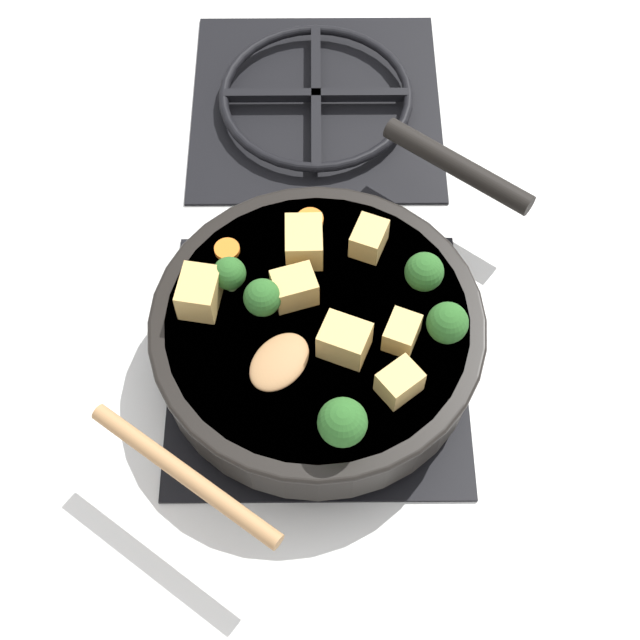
# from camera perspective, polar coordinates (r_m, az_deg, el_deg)

# --- Properties ---
(ground_plane) EXTENTS (2.40, 2.40, 0.00)m
(ground_plane) POSITION_cam_1_polar(r_m,az_deg,el_deg) (0.94, 0.00, -2.63)
(ground_plane) COLOR silver
(front_burner_grate) EXTENTS (0.31, 0.31, 0.03)m
(front_burner_grate) POSITION_cam_1_polar(r_m,az_deg,el_deg) (0.93, 0.00, -2.29)
(front_burner_grate) COLOR black
(front_burner_grate) RESTS_ON ground_plane
(rear_burner_grate) EXTENTS (0.31, 0.31, 0.03)m
(rear_burner_grate) POSITION_cam_1_polar(r_m,az_deg,el_deg) (1.14, -0.12, 13.92)
(rear_burner_grate) COLOR black
(rear_burner_grate) RESTS_ON ground_plane
(skillet_pan) EXTENTS (0.40, 0.43, 0.06)m
(skillet_pan) POSITION_cam_1_polar(r_m,az_deg,el_deg) (0.89, 0.09, -0.76)
(skillet_pan) COLOR black
(skillet_pan) RESTS_ON front_burner_grate
(wooden_spoon) EXTENTS (0.21, 0.22, 0.02)m
(wooden_spoon) POSITION_cam_1_polar(r_m,az_deg,el_deg) (0.81, -5.57, -6.42)
(wooden_spoon) COLOR #A87A4C
(wooden_spoon) RESTS_ON skillet_pan
(tofu_cube_center_large) EXTENTS (0.04, 0.04, 0.03)m
(tofu_cube_center_large) POSITION_cam_1_polar(r_m,az_deg,el_deg) (0.85, 5.44, -0.81)
(tofu_cube_center_large) COLOR tan
(tofu_cube_center_large) RESTS_ON skillet_pan
(tofu_cube_near_handle) EXTENTS (0.04, 0.05, 0.04)m
(tofu_cube_near_handle) POSITION_cam_1_polar(r_m,az_deg,el_deg) (0.87, -7.56, 1.75)
(tofu_cube_near_handle) COLOR tan
(tofu_cube_near_handle) RESTS_ON skillet_pan
(tofu_cube_east_chunk) EXTENTS (0.05, 0.05, 0.03)m
(tofu_cube_east_chunk) POSITION_cam_1_polar(r_m,az_deg,el_deg) (0.82, 5.30, -3.99)
(tofu_cube_east_chunk) COLOR tan
(tofu_cube_east_chunk) RESTS_ON skillet_pan
(tofu_cube_west_chunk) EXTENTS (0.04, 0.05, 0.03)m
(tofu_cube_west_chunk) POSITION_cam_1_polar(r_m,az_deg,el_deg) (0.90, 3.32, 5.23)
(tofu_cube_west_chunk) COLOR tan
(tofu_cube_west_chunk) RESTS_ON skillet_pan
(tofu_cube_back_piece) EXTENTS (0.04, 0.05, 0.04)m
(tofu_cube_back_piece) POSITION_cam_1_polar(r_m,az_deg,el_deg) (0.89, -0.86, 5.00)
(tofu_cube_back_piece) COLOR tan
(tofu_cube_back_piece) RESTS_ON skillet_pan
(tofu_cube_front_piece) EXTENTS (0.05, 0.04, 0.03)m
(tofu_cube_front_piece) POSITION_cam_1_polar(r_m,az_deg,el_deg) (0.87, -1.48, 2.08)
(tofu_cube_front_piece) COLOR tan
(tofu_cube_front_piece) RESTS_ON skillet_pan
(tofu_cube_mid_small) EXTENTS (0.05, 0.05, 0.04)m
(tofu_cube_mid_small) POSITION_cam_1_polar(r_m,az_deg,el_deg) (0.84, 1.76, -1.30)
(tofu_cube_mid_small) COLOR tan
(tofu_cube_mid_small) RESTS_ON skillet_pan
(broccoli_floret_near_spoon) EXTENTS (0.05, 0.05, 0.05)m
(broccoli_floret_near_spoon) POSITION_cam_1_polar(r_m,az_deg,el_deg) (0.79, 1.65, -6.58)
(broccoli_floret_near_spoon) COLOR #709956
(broccoli_floret_near_spoon) RESTS_ON skillet_pan
(broccoli_floret_center_top) EXTENTS (0.04, 0.04, 0.05)m
(broccoli_floret_center_top) POSITION_cam_1_polar(r_m,az_deg,el_deg) (0.84, 8.34, -0.20)
(broccoli_floret_center_top) COLOR #709956
(broccoli_floret_center_top) RESTS_ON skillet_pan
(broccoli_floret_east_rim) EXTENTS (0.03, 0.03, 0.04)m
(broccoli_floret_east_rim) POSITION_cam_1_polar(r_m,az_deg,el_deg) (0.87, -5.64, 2.96)
(broccoli_floret_east_rim) COLOR #709956
(broccoli_floret_east_rim) RESTS_ON skillet_pan
(broccoli_floret_west_rim) EXTENTS (0.04, 0.04, 0.05)m
(broccoli_floret_west_rim) POSITION_cam_1_polar(r_m,az_deg,el_deg) (0.87, 6.86, 3.06)
(broccoli_floret_west_rim) COLOR #709956
(broccoli_floret_west_rim) RESTS_ON skillet_pan
(broccoli_floret_north_edge) EXTENTS (0.04, 0.04, 0.04)m
(broccoli_floret_north_edge) POSITION_cam_1_polar(r_m,az_deg,el_deg) (0.85, -3.53, 1.42)
(broccoli_floret_north_edge) COLOR #709956
(broccoli_floret_north_edge) RESTS_ON skillet_pan
(carrot_slice_orange_thin) EXTENTS (0.03, 0.03, 0.01)m
(carrot_slice_orange_thin) POSITION_cam_1_polar(r_m,az_deg,el_deg) (0.91, -5.80, 4.52)
(carrot_slice_orange_thin) COLOR orange
(carrot_slice_orange_thin) RESTS_ON skillet_pan
(carrot_slice_near_center) EXTENTS (0.03, 0.03, 0.01)m
(carrot_slice_near_center) POSITION_cam_1_polar(r_m,az_deg,el_deg) (0.93, -0.47, 6.46)
(carrot_slice_near_center) COLOR orange
(carrot_slice_near_center) RESTS_ON skillet_pan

